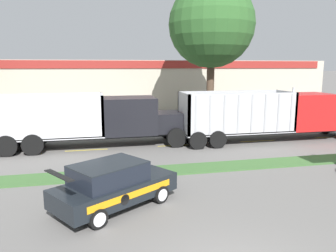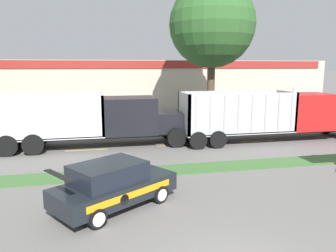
{
  "view_description": "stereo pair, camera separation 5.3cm",
  "coord_description": "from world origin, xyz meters",
  "views": [
    {
      "loc": [
        -2.9,
        -5.87,
        4.77
      ],
      "look_at": [
        0.39,
        8.97,
        2.0
      ],
      "focal_mm": 35.0,
      "sensor_mm": 36.0,
      "label": 1
    },
    {
      "loc": [
        -2.85,
        -5.88,
        4.77
      ],
      "look_at": [
        0.39,
        8.97,
        2.0
      ],
      "focal_mm": 35.0,
      "sensor_mm": 36.0,
      "label": 2
    }
  ],
  "objects": [
    {
      "name": "centre_line_7",
      "position": [
        12.67,
        13.08,
        0.0
      ],
      "size": [
        2.4,
        0.14,
        0.01
      ],
      "primitive_type": "cube",
      "color": "yellow",
      "rests_on": "ground_plane"
    },
    {
      "name": "tree_behind_centre",
      "position": [
        6.48,
        20.14,
        8.78
      ],
      "size": [
        6.95,
        6.95,
        13.32
      ],
      "color": "brown",
      "rests_on": "ground_plane"
    },
    {
      "name": "grass_verge",
      "position": [
        0.0,
        8.34,
        0.03
      ],
      "size": [
        120.0,
        1.48,
        0.06
      ],
      "primitive_type": "cube",
      "color": "#3D6633",
      "rests_on": "ground_plane"
    },
    {
      "name": "tree_behind_left",
      "position": [
        6.77,
        20.77,
        8.46
      ],
      "size": [
        4.56,
        4.56,
        11.5
      ],
      "color": "brown",
      "rests_on": "ground_plane"
    },
    {
      "name": "centre_line_5",
      "position": [
        1.87,
        13.08,
        0.0
      ],
      "size": [
        2.4,
        0.14,
        0.01
      ],
      "primitive_type": "cube",
      "color": "yellow",
      "rests_on": "ground_plane"
    },
    {
      "name": "dump_truck_far_right",
      "position": [
        9.38,
        13.12,
        1.58
      ],
      "size": [
        12.05,
        2.71,
        3.5
      ],
      "color": "black",
      "rests_on": "ground_plane"
    },
    {
      "name": "centre_line_4",
      "position": [
        -3.53,
        13.08,
        0.0
      ],
      "size": [
        2.4,
        0.14,
        0.01
      ],
      "primitive_type": "cube",
      "color": "yellow",
      "rests_on": "ground_plane"
    },
    {
      "name": "centre_line_6",
      "position": [
        7.27,
        13.08,
        0.0
      ],
      "size": [
        2.4,
        0.14,
        0.01
      ],
      "primitive_type": "cube",
      "color": "yellow",
      "rests_on": "ground_plane"
    },
    {
      "name": "dump_truck_lead",
      "position": [
        -2.34,
        13.87,
        1.55
      ],
      "size": [
        12.5,
        2.82,
        3.17
      ],
      "color": "black",
      "rests_on": "ground_plane"
    },
    {
      "name": "rally_car",
      "position": [
        -2.43,
        4.85,
        0.82
      ],
      "size": [
        4.55,
        3.86,
        1.64
      ],
      "color": "black",
      "rests_on": "ground_plane"
    },
    {
      "name": "store_building_backdrop",
      "position": [
        5.01,
        34.6,
        2.71
      ],
      "size": [
        37.37,
        12.1,
        5.42
      ],
      "color": "#BCB29E",
      "rests_on": "ground_plane"
    }
  ]
}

